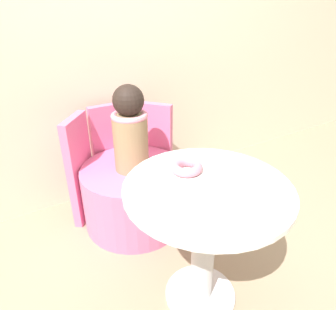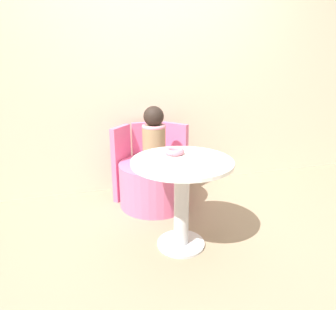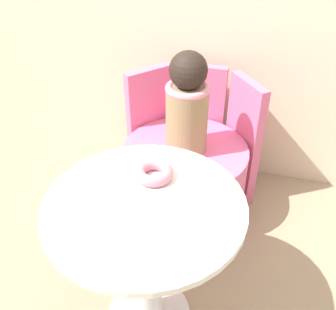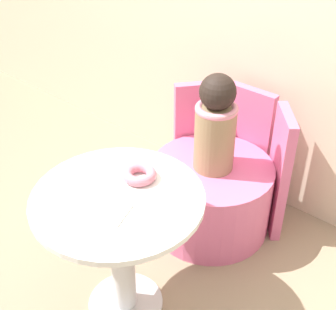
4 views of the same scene
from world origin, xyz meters
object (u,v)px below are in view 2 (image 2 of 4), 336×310
(child_figure, at_px, (154,136))
(round_table, at_px, (182,185))
(tub_chair, at_px, (155,184))
(donut, at_px, (174,151))

(child_figure, bearing_deg, round_table, -88.05)
(round_table, height_order, tub_chair, round_table)
(round_table, height_order, donut, donut)
(round_table, xyz_separation_m, tub_chair, (-0.02, 0.70, -0.27))
(child_figure, bearing_deg, donut, -88.68)
(tub_chair, bearing_deg, child_figure, -75.96)
(tub_chair, xyz_separation_m, child_figure, (0.00, -0.00, 0.45))
(child_figure, distance_m, donut, 0.56)
(round_table, distance_m, tub_chair, 0.75)
(child_figure, relative_size, donut, 3.66)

